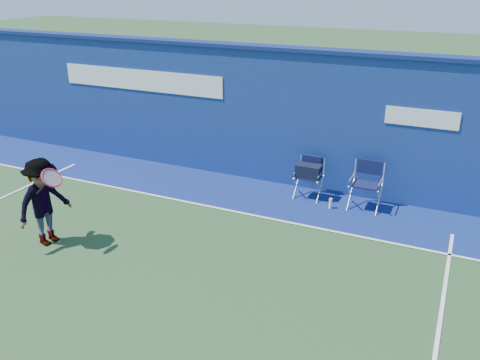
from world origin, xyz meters
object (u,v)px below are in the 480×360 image
at_px(directors_chair_right, 365,195).
at_px(tennis_player, 44,202).
at_px(water_bottle, 330,203).
at_px(directors_chair_left, 309,181).

distance_m(directors_chair_right, tennis_player, 6.21).
height_order(water_bottle, tennis_player, tennis_player).
xyz_separation_m(directors_chair_right, tennis_player, (-4.89, -3.81, 0.50)).
bearing_deg(directors_chair_left, water_bottle, -30.42).
bearing_deg(directors_chair_left, tennis_player, -133.53).
bearing_deg(tennis_player, water_bottle, 39.49).
xyz_separation_m(water_bottle, tennis_player, (-4.25, -3.51, 0.70)).
xyz_separation_m(directors_chair_left, water_bottle, (0.59, -0.35, -0.27)).
bearing_deg(directors_chair_right, water_bottle, -154.59).
relative_size(directors_chair_left, water_bottle, 3.97).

